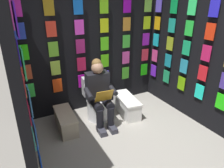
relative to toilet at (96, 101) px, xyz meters
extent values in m
cube|color=black|center=(-0.15, -0.50, 0.87)|extent=(2.96, 0.10, 2.40)
cube|color=#37EC4C|center=(1.09, -0.42, 0.29)|extent=(0.17, 0.01, 0.26)
cube|color=#EC4410|center=(0.59, -0.42, 0.29)|extent=(0.17, 0.01, 0.26)
cube|color=#E515CC|center=(0.10, -0.42, 0.29)|extent=(0.17, 0.01, 0.26)
cube|color=#4A3BD9|center=(-0.40, -0.42, 0.29)|extent=(0.17, 0.01, 0.26)
cube|color=#3C9323|center=(-0.90, -0.42, 0.29)|extent=(0.17, 0.01, 0.26)
cube|color=#1EB80D|center=(-1.40, -0.42, 0.29)|extent=(0.17, 0.01, 0.26)
cube|color=#C14824|center=(1.09, -0.42, 0.63)|extent=(0.17, 0.01, 0.26)
cube|color=#83A731|center=(0.59, -0.42, 0.63)|extent=(0.17, 0.01, 0.26)
cube|color=#BC1742|center=(0.10, -0.42, 0.63)|extent=(0.17, 0.01, 0.26)
cube|color=#4EBB10|center=(-0.40, -0.42, 0.63)|extent=(0.17, 0.01, 0.26)
cube|color=#C13E8F|center=(-0.90, -0.42, 0.63)|extent=(0.17, 0.01, 0.26)
cube|color=#BB2B3D|center=(-1.40, -0.42, 0.63)|extent=(0.17, 0.01, 0.26)
cube|color=#29E20E|center=(1.09, -0.42, 0.98)|extent=(0.17, 0.01, 0.26)
cube|color=#5A9E23|center=(0.59, -0.42, 0.98)|extent=(0.17, 0.01, 0.26)
cube|color=#9E1C64|center=(0.10, -0.42, 0.98)|extent=(0.17, 0.01, 0.26)
cube|color=#51CC17|center=(-0.40, -0.42, 0.98)|extent=(0.17, 0.01, 0.26)
cube|color=green|center=(-0.90, -0.42, 0.98)|extent=(0.17, 0.01, 0.26)
cube|color=purple|center=(-1.40, -0.42, 0.98)|extent=(0.17, 0.01, 0.26)
cube|color=#233DBF|center=(1.09, -0.42, 1.33)|extent=(0.17, 0.01, 0.26)
cube|color=red|center=(0.59, -0.42, 1.33)|extent=(0.17, 0.01, 0.26)
cube|color=#E438C8|center=(0.10, -0.42, 1.33)|extent=(0.17, 0.01, 0.26)
cube|color=#C7DA15|center=(-0.40, -0.42, 1.33)|extent=(0.17, 0.01, 0.26)
cube|color=#BB7828|center=(-0.90, -0.42, 1.33)|extent=(0.17, 0.01, 0.26)
cube|color=#A1CD1B|center=(-1.40, -0.42, 1.33)|extent=(0.17, 0.01, 0.26)
cube|color=#A11781|center=(1.09, -0.42, 1.67)|extent=(0.17, 0.01, 0.26)
cube|color=olive|center=(0.59, -0.42, 1.67)|extent=(0.17, 0.01, 0.26)
cube|color=blue|center=(0.10, -0.42, 1.67)|extent=(0.17, 0.01, 0.26)
cube|color=#74CB18|center=(-0.40, -0.42, 1.67)|extent=(0.17, 0.01, 0.26)
cube|color=#8B0DA6|center=(-0.90, -0.42, 1.67)|extent=(0.17, 0.01, 0.26)
cube|color=#74B839|center=(-1.40, -0.42, 1.67)|extent=(0.17, 0.01, 0.26)
cube|color=black|center=(-1.63, 0.59, 0.87)|extent=(0.10, 2.09, 2.40)
cube|color=#6B1ED3|center=(-1.55, -0.26, 0.29)|extent=(0.01, 0.17, 0.26)
cube|color=#1F9359|center=(-1.55, 0.16, 0.29)|extent=(0.01, 0.17, 0.26)
cube|color=#6BB10E|center=(-1.55, 0.59, 0.29)|extent=(0.01, 0.17, 0.26)
cube|color=#1CF1D0|center=(-1.55, 1.02, 0.29)|extent=(0.01, 0.17, 0.26)
cube|color=#23E113|center=(-1.55, 1.45, 0.29)|extent=(0.01, 0.17, 0.26)
cube|color=#D33E83|center=(-1.55, -0.26, 0.63)|extent=(0.01, 0.17, 0.26)
cube|color=teal|center=(-1.55, 0.16, 0.63)|extent=(0.01, 0.17, 0.26)
cube|color=teal|center=(-1.55, 0.59, 0.63)|extent=(0.01, 0.17, 0.26)
cube|color=red|center=(-1.55, 1.02, 0.63)|extent=(0.01, 0.17, 0.26)
cube|color=#17B4C0|center=(-1.55, -0.26, 0.98)|extent=(0.01, 0.17, 0.26)
cube|color=#97AA24|center=(-1.55, 0.16, 0.98)|extent=(0.01, 0.17, 0.26)
cube|color=#1AAC67|center=(-1.55, 0.59, 0.98)|extent=(0.01, 0.17, 0.26)
cube|color=#CD1D57|center=(-1.55, 1.02, 0.98)|extent=(0.01, 0.17, 0.26)
cube|color=orange|center=(-1.55, -0.26, 1.33)|extent=(0.01, 0.17, 0.26)
cube|color=teal|center=(-1.55, 0.16, 1.33)|extent=(0.01, 0.17, 0.26)
cube|color=green|center=(-1.55, 0.59, 1.33)|extent=(0.01, 0.17, 0.26)
cube|color=red|center=(-1.55, 1.02, 1.33)|extent=(0.01, 0.17, 0.26)
cube|color=#624CE0|center=(-1.55, -0.26, 1.67)|extent=(0.01, 0.17, 0.26)
cube|color=#0F9D48|center=(-1.55, 0.16, 1.67)|extent=(0.01, 0.17, 0.26)
cube|color=#33EC70|center=(-1.55, 0.59, 1.67)|extent=(0.01, 0.17, 0.26)
cube|color=#2923CF|center=(-1.55, 1.02, 1.67)|extent=(0.01, 0.17, 0.26)
cube|color=black|center=(1.33, 0.59, 0.87)|extent=(0.10, 2.09, 2.40)
cube|color=#0939C3|center=(1.24, 1.45, 0.29)|extent=(0.01, 0.17, 0.26)
cube|color=#3DC2A9|center=(1.24, 1.02, 0.29)|extent=(0.01, 0.17, 0.26)
cube|color=#14B2C7|center=(1.24, 0.59, 0.29)|extent=(0.01, 0.17, 0.26)
cube|color=#CA6D2F|center=(1.24, 0.16, 0.29)|extent=(0.01, 0.17, 0.26)
cube|color=#C17312|center=(1.24, -0.26, 0.29)|extent=(0.01, 0.17, 0.26)
cube|color=#2351AF|center=(1.24, 1.45, 0.63)|extent=(0.01, 0.17, 0.26)
cube|color=#B4183B|center=(1.24, 1.02, 0.63)|extent=(0.01, 0.17, 0.26)
cube|color=#BE29A3|center=(1.24, 0.59, 0.63)|extent=(0.01, 0.17, 0.26)
cube|color=red|center=(1.24, 0.16, 0.63)|extent=(0.01, 0.17, 0.26)
cube|color=#AF2EA0|center=(1.24, -0.26, 0.63)|extent=(0.01, 0.17, 0.26)
cube|color=teal|center=(1.24, 1.45, 0.98)|extent=(0.01, 0.17, 0.26)
cube|color=red|center=(1.24, 1.02, 0.98)|extent=(0.01, 0.17, 0.26)
cube|color=#E64CAC|center=(1.24, 0.59, 0.98)|extent=(0.01, 0.17, 0.26)
cube|color=#4D2D96|center=(1.24, 0.16, 0.98)|extent=(0.01, 0.17, 0.26)
cube|color=#A0A922|center=(1.24, -0.26, 0.98)|extent=(0.01, 0.17, 0.26)
cube|color=#27BA64|center=(1.24, 1.45, 1.33)|extent=(0.01, 0.17, 0.26)
cube|color=#25119B|center=(1.24, 1.02, 1.33)|extent=(0.01, 0.17, 0.26)
cube|color=#8F47F0|center=(1.24, 0.59, 1.33)|extent=(0.01, 0.17, 0.26)
cube|color=#6AAB32|center=(1.24, 0.16, 1.33)|extent=(0.01, 0.17, 0.26)
cube|color=purple|center=(1.24, -0.26, 1.33)|extent=(0.01, 0.17, 0.26)
cube|color=#601ED8|center=(1.24, 1.45, 1.67)|extent=(0.01, 0.17, 0.26)
cube|color=#D436AA|center=(1.24, 1.02, 1.67)|extent=(0.01, 0.17, 0.26)
cube|color=#1DC8C2|center=(1.24, 0.59, 1.67)|extent=(0.01, 0.17, 0.26)
cube|color=#23CFA9|center=(1.24, 0.16, 1.67)|extent=(0.01, 0.17, 0.26)
cube|color=blue|center=(1.24, -0.26, 1.67)|extent=(0.01, 0.17, 0.26)
cylinder|color=white|center=(0.01, 0.08, -0.13)|extent=(0.38, 0.38, 0.40)
cylinder|color=white|center=(0.01, 0.08, 0.09)|extent=(0.41, 0.41, 0.02)
cube|color=white|center=(-0.01, -0.18, 0.25)|extent=(0.39, 0.21, 0.36)
cylinder|color=white|center=(-0.01, -0.09, 0.25)|extent=(0.39, 0.10, 0.39)
cube|color=black|center=(0.01, 0.11, 0.36)|extent=(0.42, 0.25, 0.52)
sphere|color=tan|center=(0.01, 0.14, 0.71)|extent=(0.21, 0.21, 0.21)
sphere|color=olive|center=(0.01, 0.11, 0.78)|extent=(0.17, 0.17, 0.17)
cylinder|color=black|center=(-0.08, 0.31, 0.11)|extent=(0.18, 0.41, 0.15)
cylinder|color=black|center=(0.12, 0.30, 0.11)|extent=(0.18, 0.41, 0.15)
cylinder|color=black|center=(-0.06, 0.49, -0.11)|extent=(0.12, 0.12, 0.42)
cylinder|color=black|center=(0.14, 0.48, -0.11)|extent=(0.12, 0.12, 0.42)
cube|color=#33333D|center=(-0.06, 0.55, -0.28)|extent=(0.13, 0.27, 0.09)
cube|color=#33333D|center=(0.14, 0.54, -0.28)|extent=(0.13, 0.27, 0.09)
cylinder|color=black|center=(-0.20, 0.30, 0.33)|extent=(0.11, 0.32, 0.13)
cylinder|color=black|center=(0.24, 0.27, 0.33)|extent=(0.11, 0.32, 0.13)
cube|color=#C48A1F|center=(0.03, 0.45, 0.32)|extent=(0.31, 0.15, 0.23)
cube|color=beige|center=(0.64, 0.13, -0.18)|extent=(0.31, 0.71, 0.29)
cube|color=beige|center=(0.64, 0.13, -0.02)|extent=(0.33, 0.74, 0.03)
cube|color=white|center=(-0.59, 0.17, -0.17)|extent=(0.39, 0.77, 0.32)
cube|color=white|center=(-0.59, 0.17, 0.01)|extent=(0.41, 0.80, 0.03)
camera|label=1|loc=(1.35, 3.23, 1.83)|focal=33.19mm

